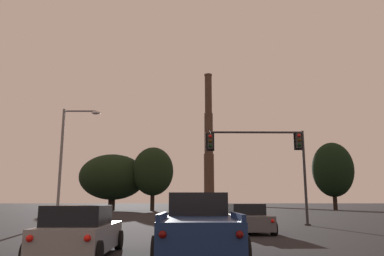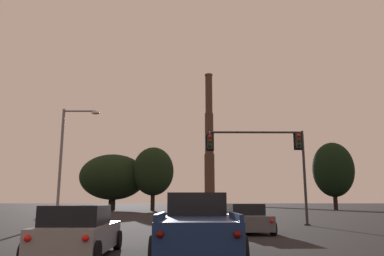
{
  "view_description": "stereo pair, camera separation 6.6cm",
  "coord_description": "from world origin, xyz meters",
  "views": [
    {
      "loc": [
        -0.18,
        -0.46,
        1.55
      ],
      "look_at": [
        0.33,
        37.46,
        9.0
      ],
      "focal_mm": 35.0,
      "sensor_mm": 36.0,
      "label": 1
    },
    {
      "loc": [
        -0.11,
        -0.46,
        1.55
      ],
      "look_at": [
        0.33,
        37.46,
        9.0
      ],
      "focal_mm": 35.0,
      "sensor_mm": 36.0,
      "label": 2
    }
  ],
  "objects": [
    {
      "name": "pickup_truck_center_lane_second",
      "position": [
        0.17,
        10.8,
        0.8
      ],
      "size": [
        2.26,
        5.53,
        1.82
      ],
      "rotation": [
        0.0,
        0.0,
        -0.01
      ],
      "color": "navy",
      "rests_on": "ground_plane"
    },
    {
      "name": "sedan_right_lane_front",
      "position": [
        2.88,
        19.13,
        0.67
      ],
      "size": [
        2.14,
        4.76,
        1.43
      ],
      "rotation": [
        0.0,
        0.0,
        0.04
      ],
      "color": "#4C4F54",
      "rests_on": "ground_plane"
    },
    {
      "name": "treeline_left_mid",
      "position": [
        -6.05,
        64.3,
        6.63
      ],
      "size": [
        7.02,
        6.32,
        10.79
      ],
      "color": "black",
      "rests_on": "ground_plane"
    },
    {
      "name": "traffic_light_overhead_right",
      "position": [
        5.5,
        24.56,
        4.85
      ],
      "size": [
        6.8,
        0.5,
        6.27
      ],
      "color": "#2D2D30",
      "rests_on": "ground_plane"
    },
    {
      "name": "street_lamp",
      "position": [
        -8.94,
        26.76,
        5.08
      ],
      "size": [
        2.79,
        0.36,
        8.31
      ],
      "color": "slate",
      "rests_on": "ground_plane"
    },
    {
      "name": "smokestack",
      "position": [
        10.05,
        173.72,
        24.44
      ],
      "size": [
        7.52,
        7.52,
        62.51
      ],
      "color": "#3C2B22",
      "rests_on": "ground_plane"
    },
    {
      "name": "treeline_far_right",
      "position": [
        -13.41,
        66.63,
        5.8
      ],
      "size": [
        11.72,
        10.55,
        9.84
      ],
      "color": "black",
      "rests_on": "ground_plane"
    },
    {
      "name": "treeline_center_right",
      "position": [
        26.81,
        68.47,
        7.31
      ],
      "size": [
        7.51,
        6.75,
        12.34
      ],
      "color": "black",
      "rests_on": "ground_plane"
    },
    {
      "name": "hatchback_left_lane_second",
      "position": [
        -3.25,
        10.69,
        0.66
      ],
      "size": [
        1.95,
        4.13,
        1.44
      ],
      "rotation": [
        0.0,
        0.0,
        0.01
      ],
      "color": "gray",
      "rests_on": "ground_plane"
    }
  ]
}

